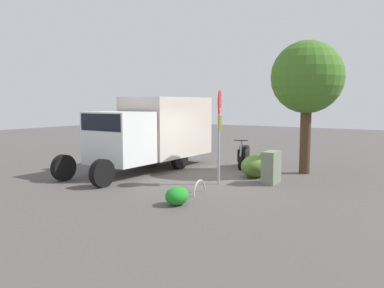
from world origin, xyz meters
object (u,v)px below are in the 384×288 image
(stop_sign, at_px, (219,122))
(bike_rack_hoop, at_px, (199,194))
(box_truck_near, at_px, (152,129))
(street_tree, at_px, (307,78))
(utility_cabinet, at_px, (271,167))
(motorcycle, at_px, (244,155))

(stop_sign, height_order, bike_rack_hoop, stop_sign)
(box_truck_near, xyz_separation_m, bike_rack_hoop, (2.74, 3.98, -1.60))
(stop_sign, xyz_separation_m, street_tree, (-3.56, 1.73, 1.53))
(street_tree, relative_size, utility_cabinet, 4.62)
(motorcycle, height_order, stop_sign, stop_sign)
(box_truck_near, bearing_deg, motorcycle, 128.66)
(street_tree, bearing_deg, motorcycle, -89.47)
(box_truck_near, bearing_deg, street_tree, 113.65)
(utility_cabinet, bearing_deg, stop_sign, -52.90)
(box_truck_near, relative_size, street_tree, 1.39)
(box_truck_near, relative_size, motorcycle, 3.90)
(motorcycle, bearing_deg, bike_rack_hoop, -4.17)
(box_truck_near, xyz_separation_m, motorcycle, (-2.31, 2.96, -1.08))
(box_truck_near, bearing_deg, bike_rack_hoop, 56.16)
(motorcycle, bearing_deg, utility_cabinet, 26.19)
(box_truck_near, relative_size, bike_rack_hoop, 8.13)
(stop_sign, bearing_deg, motorcycle, -166.96)
(motorcycle, bearing_deg, street_tree, 74.96)
(stop_sign, xyz_separation_m, utility_cabinet, (-1.05, 1.39, -1.51))
(street_tree, height_order, utility_cabinet, street_tree)
(stop_sign, bearing_deg, box_truck_near, -107.89)
(utility_cabinet, bearing_deg, bike_rack_hoop, -24.93)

